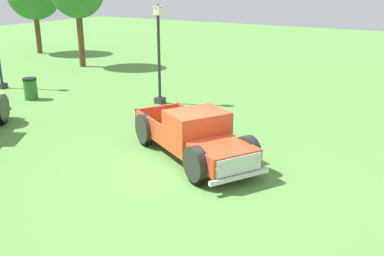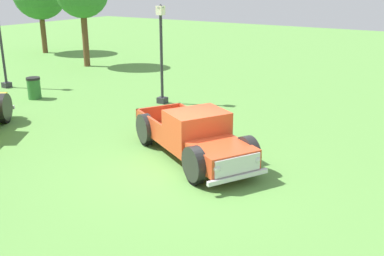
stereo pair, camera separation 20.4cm
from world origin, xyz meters
The scene contains 4 objects.
ground_plane centered at (0.00, 0.00, 0.00)m, with size 80.00×80.00×0.00m, color #5B9342.
pickup_truck_foreground centered at (0.79, -0.01, 0.70)m, with size 3.81×5.03×1.47m.
lamp_post_far centered at (5.39, 4.63, 2.13)m, with size 0.36×0.36×4.06m.
trash_can centered at (2.95, 9.78, 0.48)m, with size 0.59×0.59×0.95m.
Camera 1 is at (-9.42, -6.12, 4.96)m, focal length 41.70 mm.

